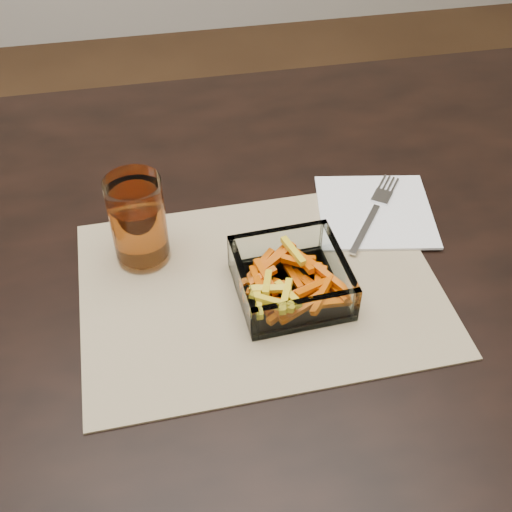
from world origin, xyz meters
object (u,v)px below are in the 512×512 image
(dining_table, at_px, (238,283))
(tumbler, at_px, (139,224))
(fork, at_px, (375,210))
(glass_bowl, at_px, (291,280))

(dining_table, distance_m, tumbler, 0.20)
(dining_table, distance_m, fork, 0.22)
(fork, bearing_deg, tumbler, -139.62)
(tumbler, relative_size, fork, 0.79)
(glass_bowl, xyz_separation_m, tumbler, (-0.18, 0.10, 0.04))
(dining_table, height_order, tumbler, tumbler)
(glass_bowl, bearing_deg, tumbler, 150.52)
(tumbler, bearing_deg, glass_bowl, -29.48)
(glass_bowl, height_order, tumbler, tumbler)
(tumbler, distance_m, fork, 0.33)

